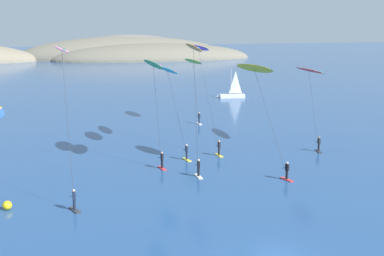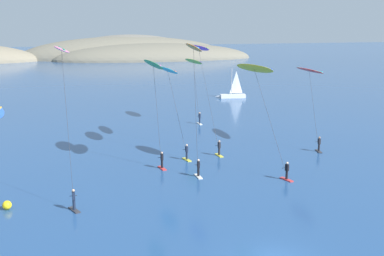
% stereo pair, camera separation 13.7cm
% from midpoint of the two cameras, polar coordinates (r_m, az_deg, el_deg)
% --- Properties ---
extents(headland_island, '(168.04, 55.20, 19.18)m').
position_cam_midpoint_polar(headland_island, '(202.76, -11.79, 8.02)').
color(headland_island, '#6B6656').
rests_on(headland_island, ground).
extents(sailboat_near, '(5.97, 2.34, 5.70)m').
position_cam_midpoint_polar(sailboat_near, '(93.05, 4.56, 3.97)').
color(sailboat_near, white).
rests_on(sailboat_near, ground).
extents(kitesurfer_yellow, '(3.13, 7.93, 10.31)m').
position_cam_midpoint_polar(kitesurfer_yellow, '(46.16, 7.60, 6.11)').
color(kitesurfer_yellow, red).
rests_on(kitesurfer_yellow, ground).
extents(kitesurfer_green, '(1.77, 5.53, 10.57)m').
position_cam_midpoint_polar(kitesurfer_green, '(47.77, -4.62, 6.62)').
color(kitesurfer_green, red).
rests_on(kitesurfer_green, ground).
extents(kitesurfer_purple, '(1.54, 9.31, 11.67)m').
position_cam_midpoint_polar(kitesurfer_purple, '(55.15, 0.88, 8.48)').
color(kitesurfer_purple, yellow).
rests_on(kitesurfer_purple, ground).
extents(kitesurfer_red, '(1.66, 7.18, 9.06)m').
position_cam_midpoint_polar(kitesurfer_red, '(56.66, 13.71, 6.00)').
color(kitesurfer_red, '#2D2D33').
rests_on(kitesurfer_red, ground).
extents(kitesurfer_orange, '(1.78, 5.24, 12.26)m').
position_cam_midpoint_polar(kitesurfer_orange, '(44.88, 0.15, 8.18)').
color(kitesurfer_orange, silver).
rests_on(kitesurfer_orange, ground).
extents(kitesurfer_cyan, '(1.89, 8.98, 9.40)m').
position_cam_midpoint_polar(kitesurfer_cyan, '(53.52, -2.84, 6.18)').
color(kitesurfer_cyan, yellow).
rests_on(kitesurfer_cyan, ground).
extents(kitesurfer_lime, '(1.95, 5.54, 9.17)m').
position_cam_midpoint_polar(kitesurfer_lime, '(69.05, 0.13, 7.37)').
color(kitesurfer_lime, silver).
rests_on(kitesurfer_lime, ground).
extents(kitesurfer_pink, '(1.30, 7.39, 12.29)m').
position_cam_midpoint_polar(kitesurfer_pink, '(39.18, -15.16, 7.51)').
color(kitesurfer_pink, '#2D2D33').
rests_on(kitesurfer_pink, ground).
extents(marker_buoy, '(0.70, 0.70, 0.70)m').
position_cam_midpoint_polar(marker_buoy, '(39.85, -21.15, -8.54)').
color(marker_buoy, yellow).
rests_on(marker_buoy, ground).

